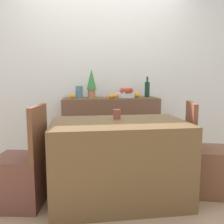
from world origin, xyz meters
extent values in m
cube|color=tan|center=(0.00, 0.00, -0.01)|extent=(6.40, 6.40, 0.02)
cube|color=silver|center=(0.00, 1.18, 1.35)|extent=(6.40, 0.06, 2.70)
cube|color=brown|center=(0.08, 0.92, 0.42)|extent=(1.37, 0.42, 0.84)
cube|color=brown|center=(0.08, 0.92, 0.85)|extent=(1.29, 0.32, 0.01)
cylinder|color=silver|center=(0.31, 0.92, 0.88)|extent=(0.28, 0.28, 0.06)
sphere|color=red|center=(0.37, 0.90, 0.95)|extent=(0.08, 0.08, 0.08)
sphere|color=#BA3A2F|center=(0.26, 0.99, 0.95)|extent=(0.07, 0.07, 0.07)
sphere|color=#AF3C1C|center=(0.31, 0.84, 0.95)|extent=(0.08, 0.08, 0.08)
sphere|color=red|center=(0.33, 0.99, 0.95)|extent=(0.08, 0.08, 0.08)
cylinder|color=#10341E|center=(0.62, 0.92, 0.96)|extent=(0.07, 0.07, 0.23)
cylinder|color=#10341E|center=(0.62, 0.92, 1.11)|extent=(0.03, 0.03, 0.08)
cylinder|color=slate|center=(-0.36, 0.92, 0.93)|extent=(0.10, 0.10, 0.17)
cylinder|color=#AF6F4E|center=(-0.18, 0.92, 0.91)|extent=(0.11, 0.11, 0.13)
cone|color=#3A7C3D|center=(-0.18, 0.92, 1.11)|extent=(0.14, 0.14, 0.28)
sphere|color=orange|center=(0.47, 0.89, 0.88)|extent=(0.08, 0.08, 0.08)
sphere|color=orange|center=(0.14, 0.86, 0.88)|extent=(0.07, 0.07, 0.07)
sphere|color=orange|center=(0.08, 0.81, 0.88)|extent=(0.06, 0.06, 0.06)
sphere|color=orange|center=(-0.46, 0.88, 0.88)|extent=(0.07, 0.07, 0.07)
cube|color=brown|center=(-0.01, -0.40, 0.37)|extent=(1.22, 0.76, 0.74)
cylinder|color=brown|center=(-0.01, -0.26, 0.79)|extent=(0.07, 0.07, 0.09)
cube|color=brown|center=(-0.90, -0.40, 0.23)|extent=(0.46, 0.46, 0.45)
cube|color=brown|center=(-0.72, -0.43, 0.68)|extent=(0.11, 0.40, 0.45)
cube|color=brown|center=(0.88, -0.40, 0.23)|extent=(0.49, 0.49, 0.45)
cube|color=brown|center=(0.71, -0.35, 0.68)|extent=(0.14, 0.40, 0.45)
camera|label=1|loc=(-0.38, -2.58, 1.14)|focal=39.58mm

